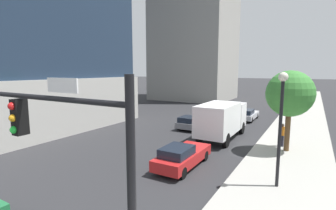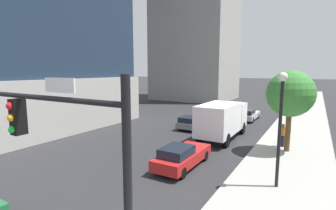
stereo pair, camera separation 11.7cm
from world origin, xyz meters
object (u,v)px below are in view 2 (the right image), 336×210
(construction_building, at_px, (196,14))
(traffic_light_pole, at_px, (66,144))
(car_red, at_px, (182,156))
(car_silver, at_px, (248,115))
(box_truck, at_px, (222,118))
(street_lamp, at_px, (281,113))
(car_gray, at_px, (193,122))
(pedestrian_orange_shirt, at_px, (283,135))
(street_tree, at_px, (290,94))

(construction_building, relative_size, traffic_light_pole, 6.17)
(traffic_light_pole, relative_size, car_red, 1.29)
(traffic_light_pole, xyz_separation_m, car_silver, (-1.41, 25.91, -3.31))
(construction_building, height_order, box_truck, construction_building)
(street_lamp, bearing_deg, traffic_light_pole, -113.99)
(construction_building, height_order, car_gray, construction_building)
(traffic_light_pole, height_order, pedestrian_orange_shirt, traffic_light_pole)
(street_lamp, bearing_deg, box_truck, 125.17)
(construction_building, relative_size, pedestrian_orange_shirt, 21.71)
(traffic_light_pole, height_order, street_tree, street_tree)
(street_tree, height_order, car_silver, street_tree)
(car_red, bearing_deg, street_lamp, -1.75)
(street_lamp, distance_m, car_silver, 18.14)
(traffic_light_pole, xyz_separation_m, street_lamp, (3.95, 8.87, -0.15))
(traffic_light_pole, distance_m, car_red, 9.72)
(car_silver, bearing_deg, car_gray, -118.08)
(construction_building, distance_m, car_red, 41.16)
(car_silver, bearing_deg, pedestrian_orange_shirt, -63.73)
(construction_building, xyz_separation_m, street_lamp, (20.32, -34.87, -13.16))
(traffic_light_pole, xyz_separation_m, street_tree, (3.80, 15.22, 0.22))
(car_red, relative_size, car_silver, 1.02)
(traffic_light_pole, distance_m, box_truck, 16.68)
(construction_building, bearing_deg, car_silver, -49.99)
(street_lamp, height_order, box_truck, street_lamp)
(traffic_light_pole, height_order, car_red, traffic_light_pole)
(traffic_light_pole, relative_size, pedestrian_orange_shirt, 3.52)
(construction_building, relative_size, street_lamp, 6.72)
(car_red, relative_size, box_truck, 0.68)
(car_gray, xyz_separation_m, box_truck, (3.79, -2.33, 1.14))
(car_gray, bearing_deg, construction_building, 114.14)
(street_lamp, bearing_deg, pedestrian_orange_shirt, 94.36)
(car_gray, bearing_deg, car_red, -68.79)
(construction_building, distance_m, traffic_light_pole, 48.49)
(car_red, bearing_deg, car_silver, 90.00)
(construction_building, distance_m, pedestrian_orange_shirt, 37.48)
(car_red, xyz_separation_m, box_truck, (0.00, 7.44, 1.10))
(construction_building, bearing_deg, traffic_light_pole, -69.48)
(street_tree, bearing_deg, box_truck, 166.43)
(traffic_light_pole, bearing_deg, construction_building, 110.52)
(box_truck, bearing_deg, street_lamp, -54.83)
(street_lamp, bearing_deg, construction_building, 120.23)
(construction_building, height_order, pedestrian_orange_shirt, construction_building)
(traffic_light_pole, distance_m, pedestrian_orange_shirt, 16.80)
(car_red, height_order, car_silver, car_red)
(construction_building, height_order, car_silver, construction_building)
(traffic_light_pole, relative_size, box_truck, 0.88)
(construction_building, bearing_deg, car_red, -66.67)
(car_silver, distance_m, car_gray, 8.05)
(street_tree, distance_m, car_red, 8.81)
(construction_building, xyz_separation_m, car_silver, (14.97, -17.83, -16.32))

